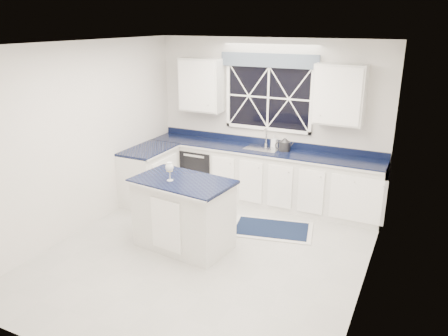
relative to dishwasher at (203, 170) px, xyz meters
The scene contains 13 objects.
ground 2.28m from the dishwasher, 60.57° to the right, with size 4.50×4.50×0.00m, color #A2A39E.
back_wall 1.48m from the dishwasher, 15.26° to the left, with size 4.00×0.10×2.70m, color silver.
base_cabinets 0.79m from the dishwasher, 12.13° to the right, with size 3.99×1.60×0.90m.
countertop 1.21m from the dishwasher, ahead, with size 3.98×0.64×0.04m, color black.
dishwasher is the anchor object (origin of this frame).
window 1.81m from the dishwasher, 12.95° to the left, with size 1.65×0.09×1.26m.
upper_cabinets 1.86m from the dishwasher, ahead, with size 3.10×0.34×0.90m.
faucet 1.31m from the dishwasher, 10.02° to the left, with size 0.05×0.20×0.30m.
island 2.05m from the dishwasher, 69.16° to the right, with size 1.38×0.93×0.97m.
rug 1.94m from the dishwasher, 29.55° to the right, with size 1.31×0.96×0.02m.
kettle 1.61m from the dishwasher, ahead, with size 0.29×0.25×0.22m.
wine_glass 2.22m from the dishwasher, 73.49° to the right, with size 0.11×0.11×0.25m.
soap_bottle 1.42m from the dishwasher, ahead, with size 0.09×0.09×0.20m, color silver.
Camera 1 is at (2.45, -4.57, 2.96)m, focal length 35.00 mm.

